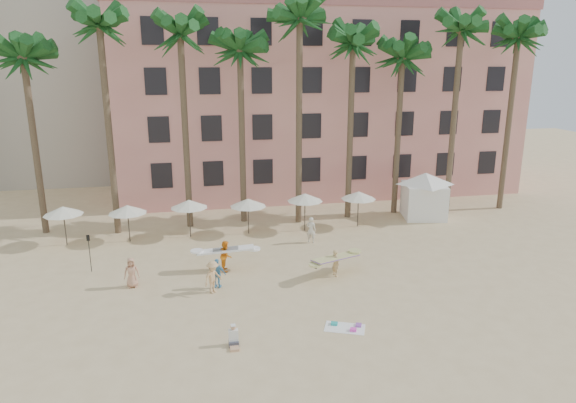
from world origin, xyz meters
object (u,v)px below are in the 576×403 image
(cabana, at_px, (424,191))
(carrier_yellow, at_px, (336,261))
(pink_hotel, at_px, (315,101))
(carrier_white, at_px, (226,255))

(cabana, distance_m, carrier_yellow, 13.69)
(pink_hotel, height_order, carrier_white, pink_hotel)
(cabana, bearing_deg, carrier_yellow, -135.74)
(cabana, xyz_separation_m, carrier_white, (-15.75, -7.56, -1.11))
(pink_hotel, height_order, carrier_yellow, pink_hotel)
(carrier_yellow, bearing_deg, cabana, 44.26)
(cabana, bearing_deg, carrier_white, -154.36)
(carrier_yellow, height_order, carrier_white, carrier_white)
(pink_hotel, xyz_separation_m, carrier_yellow, (-4.08, -21.70, -7.09))
(carrier_yellow, bearing_deg, carrier_white, 161.81)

